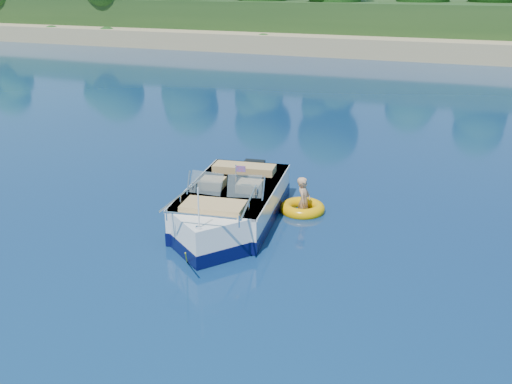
# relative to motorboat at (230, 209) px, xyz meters

# --- Properties ---
(ground) EXTENTS (160.00, 160.00, 0.00)m
(ground) POSITION_rel_motorboat_xyz_m (1.95, -1.36, -0.40)
(ground) COLOR #0A1949
(ground) RESTS_ON ground
(shoreline) EXTENTS (170.00, 59.00, 6.00)m
(shoreline) POSITION_rel_motorboat_xyz_m (1.95, 62.41, 0.58)
(shoreline) COLOR tan
(shoreline) RESTS_ON ground
(motorboat) EXTENTS (2.79, 6.16, 2.06)m
(motorboat) POSITION_rel_motorboat_xyz_m (0.00, 0.00, 0.00)
(motorboat) COLOR white
(motorboat) RESTS_ON ground
(tow_tube) EXTENTS (1.34, 1.34, 0.32)m
(tow_tube) POSITION_rel_motorboat_xyz_m (1.48, 1.47, -0.32)
(tow_tube) COLOR #FEAA02
(tow_tube) RESTS_ON ground
(boy) EXTENTS (0.41, 0.79, 1.50)m
(boy) POSITION_rel_motorboat_xyz_m (1.52, 1.45, -0.40)
(boy) COLOR tan
(boy) RESTS_ON ground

